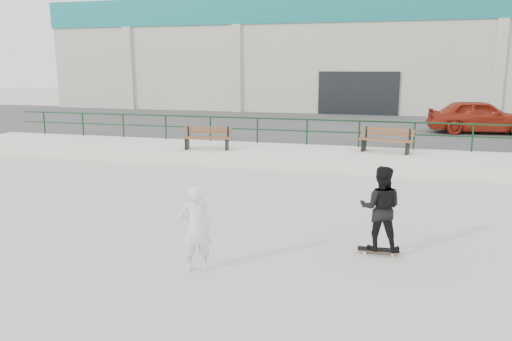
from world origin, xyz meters
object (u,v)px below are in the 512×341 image
(skateboard, at_px, (378,250))
(seated_skater, at_px, (196,228))
(standing_skater, at_px, (381,208))
(red_car, at_px, (479,116))
(bench_left, at_px, (207,138))
(bench_right, at_px, (386,140))

(skateboard, height_order, seated_skater, seated_skater)
(standing_skater, bearing_deg, skateboard, 27.61)
(red_car, bearing_deg, standing_skater, 159.99)
(red_car, distance_m, standing_skater, 15.92)
(red_car, xyz_separation_m, seated_skater, (-7.03, -17.07, -0.50))
(bench_left, bearing_deg, skateboard, -59.55)
(standing_skater, xyz_separation_m, seated_skater, (-3.07, -1.65, -0.14))
(skateboard, xyz_separation_m, standing_skater, (0.00, 0.00, 0.83))
(seated_skater, bearing_deg, red_car, -137.10)
(skateboard, relative_size, seated_skater, 0.51)
(bench_right, height_order, seated_skater, seated_skater)
(bench_right, xyz_separation_m, standing_skater, (0.07, -8.91, -0.02))
(red_car, bearing_deg, skateboard, 159.99)
(skateboard, bearing_deg, bench_left, 125.64)
(bench_right, height_order, standing_skater, standing_skater)
(red_car, relative_size, skateboard, 5.71)
(bench_left, height_order, red_car, red_car)
(bench_left, bearing_deg, red_car, 26.88)
(standing_skater, bearing_deg, bench_left, -49.41)
(skateboard, bearing_deg, red_car, 71.70)
(bench_left, xyz_separation_m, bench_right, (6.41, 1.07, 0.01))
(bench_right, relative_size, seated_skater, 1.26)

